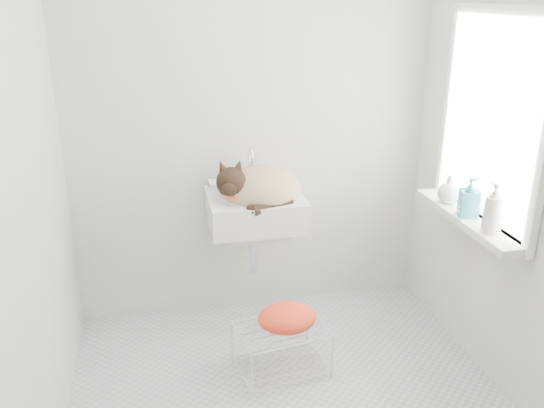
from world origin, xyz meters
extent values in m
cube|color=silver|center=(0.00, 0.00, 0.00)|extent=(2.20, 2.00, 0.02)
cube|color=silver|center=(0.00, 1.00, 1.25)|extent=(2.20, 0.02, 2.50)
cube|color=silver|center=(1.10, 0.00, 1.25)|extent=(0.02, 2.00, 2.50)
cube|color=silver|center=(-1.10, 0.00, 1.25)|extent=(0.02, 2.00, 2.50)
cube|color=white|center=(1.09, 0.20, 1.35)|extent=(0.01, 0.80, 1.00)
cube|color=white|center=(1.07, 0.20, 1.35)|extent=(0.04, 0.90, 1.10)
cube|color=white|center=(1.01, 0.20, 0.83)|extent=(0.16, 0.88, 0.04)
cube|color=white|center=(-0.03, 0.74, 0.85)|extent=(0.55, 0.48, 0.22)
ellipsoid|color=tan|center=(0.00, 0.73, 0.88)|extent=(0.46, 0.39, 0.24)
sphere|color=black|center=(-0.18, 0.65, 0.99)|extent=(0.17, 0.17, 0.17)
torus|color=#D75522|center=(-0.16, 0.65, 0.94)|extent=(0.15, 0.15, 0.07)
cube|color=silver|center=(0.01, 0.23, 0.15)|extent=(0.50, 0.39, 0.27)
ellipsoid|color=#DA4901|center=(0.04, 0.22, 0.30)|extent=(0.32, 0.24, 0.13)
imported|color=silver|center=(1.00, -0.02, 0.85)|extent=(0.09, 0.09, 0.21)
imported|color=#27767E|center=(1.00, 0.19, 0.85)|extent=(0.12, 0.12, 0.21)
imported|color=white|center=(1.00, 0.40, 0.85)|extent=(0.16, 0.16, 0.16)
camera|label=1|loc=(-0.57, -2.29, 1.95)|focal=37.32mm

